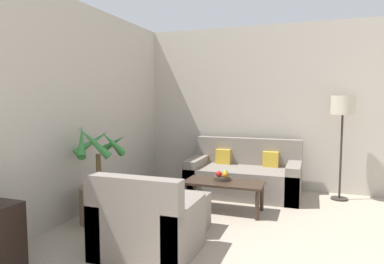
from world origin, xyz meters
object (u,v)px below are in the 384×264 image
(coffee_table, at_px, (224,186))
(ottoman, at_px, (179,212))
(armchair, at_px, (147,226))
(sofa_loveseat, at_px, (244,176))
(apple_green, at_px, (225,173))
(potted_palm, at_px, (99,191))
(apple_red, at_px, (219,174))
(floor_lamp, at_px, (343,111))
(orange_fruit, at_px, (225,174))
(fruit_bowl, at_px, (222,178))

(coffee_table, height_order, ottoman, ottoman)
(armchair, height_order, ottoman, armchair)
(coffee_table, bearing_deg, sofa_loveseat, 84.04)
(sofa_loveseat, xyz_separation_m, apple_green, (-0.11, -0.79, 0.21))
(coffee_table, relative_size, ottoman, 1.63)
(potted_palm, height_order, coffee_table, potted_palm)
(potted_palm, relative_size, apple_green, 14.67)
(apple_red, distance_m, ottoman, 0.90)
(floor_lamp, relative_size, armchair, 1.69)
(floor_lamp, xyz_separation_m, armchair, (-1.86, -2.59, -1.04))
(potted_palm, xyz_separation_m, floor_lamp, (2.81, 1.99, 0.94))
(floor_lamp, distance_m, ottoman, 2.85)
(orange_fruit, bearing_deg, fruit_bowl, 149.80)
(coffee_table, xyz_separation_m, armchair, (-0.37, -1.49, -0.07))
(coffee_table, height_order, apple_red, apple_red)
(coffee_table, bearing_deg, floor_lamp, 36.45)
(potted_palm, xyz_separation_m, fruit_bowl, (1.28, 0.95, 0.05))
(potted_palm, bearing_deg, floor_lamp, 35.32)
(armchair, bearing_deg, coffee_table, 76.02)
(floor_lamp, distance_m, armchair, 3.35)
(sofa_loveseat, relative_size, ottoman, 2.66)
(orange_fruit, height_order, ottoman, orange_fruit)
(sofa_loveseat, xyz_separation_m, ottoman, (-0.42, -1.70, -0.08))
(floor_lamp, xyz_separation_m, ottoman, (-1.82, -1.88, -1.11))
(fruit_bowl, relative_size, armchair, 0.25)
(potted_palm, bearing_deg, fruit_bowl, 36.77)
(sofa_loveseat, height_order, coffee_table, sofa_loveseat)
(coffee_table, bearing_deg, armchair, -103.98)
(orange_fruit, bearing_deg, armchair, -104.00)
(ottoman, bearing_deg, coffee_table, 67.39)
(potted_palm, distance_m, apple_green, 1.66)
(potted_palm, relative_size, ottoman, 1.89)
(potted_palm, relative_size, apple_red, 15.06)
(potted_palm, bearing_deg, sofa_loveseat, 51.87)
(coffee_table, relative_size, orange_fruit, 13.74)
(apple_red, relative_size, armchair, 0.09)
(floor_lamp, distance_m, apple_green, 1.97)
(sofa_loveseat, height_order, ottoman, sofa_loveseat)
(fruit_bowl, distance_m, armchair, 1.59)
(potted_palm, distance_m, apple_red, 1.55)
(potted_palm, distance_m, ottoman, 1.01)
(apple_red, bearing_deg, floor_lamp, 34.34)
(orange_fruit, bearing_deg, apple_green, 104.65)
(floor_lamp, height_order, orange_fruit, floor_lamp)
(sofa_loveseat, distance_m, coffee_table, 0.92)
(floor_lamp, xyz_separation_m, apple_green, (-1.51, -0.98, -0.82))
(orange_fruit, bearing_deg, potted_palm, -145.16)
(armchair, bearing_deg, floor_lamp, 54.28)
(fruit_bowl, xyz_separation_m, armchair, (-0.33, -1.55, -0.15))
(apple_red, xyz_separation_m, orange_fruit, (0.08, 0.00, -0.00))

